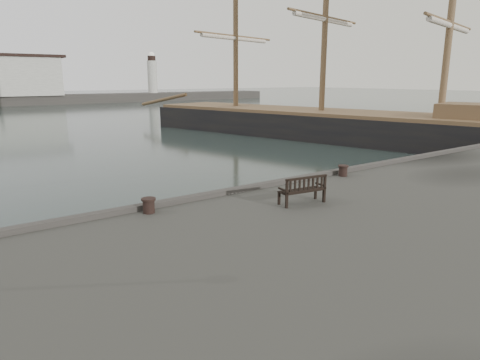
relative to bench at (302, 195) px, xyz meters
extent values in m
plane|color=black|center=(-0.27, 2.62, -1.86)|extent=(400.00, 400.00, 0.00)
cylinder|color=beige|center=(37.73, 94.62, 4.14)|extent=(2.40, 2.40, 8.00)
sphere|color=silver|center=(37.73, 94.62, 9.54)|extent=(1.61, 1.61, 1.61)
cube|color=black|center=(0.00, 0.03, 0.15)|extent=(1.67, 0.78, 0.04)
cube|color=black|center=(-0.03, -0.21, 0.39)|extent=(1.60, 0.29, 0.48)
cube|color=black|center=(0.00, 0.03, -0.07)|extent=(1.56, 0.69, 0.44)
cylinder|color=black|center=(-4.58, 2.02, -0.06)|extent=(0.59, 0.59, 0.47)
cylinder|color=black|center=(4.29, 1.98, -0.06)|extent=(0.57, 0.57, 0.47)
cube|color=black|center=(21.14, 19.46, -1.47)|extent=(17.28, 39.55, 3.88)
cube|color=brown|center=(21.14, 19.46, 0.62)|extent=(16.71, 38.70, 0.30)
cylinder|color=brown|center=(18.40, 29.99, 11.58)|extent=(0.54, 0.54, 22.22)
camera|label=1|loc=(-9.67, -9.92, 3.77)|focal=32.00mm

